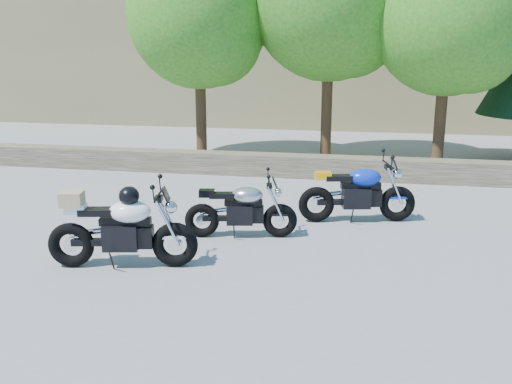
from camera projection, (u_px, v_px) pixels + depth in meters
ground at (229, 259)px, 8.17m from camera, size 90.00×90.00×0.00m
stone_wall at (284, 165)px, 13.33m from camera, size 22.00×0.55×0.50m
tree_decid_left at (202, 19)px, 14.49m from camera, size 3.67×3.67×5.62m
tree_decid_mid at (334, 1)px, 14.16m from camera, size 4.08×4.08×6.24m
tree_decid_right at (453, 22)px, 13.20m from camera, size 3.54×3.54×5.41m
silver_bike at (242, 211)px, 9.01m from camera, size 1.78×0.60×0.90m
white_bike at (121, 228)px, 7.75m from camera, size 2.05×0.71×1.14m
blue_bike at (358, 194)px, 9.80m from camera, size 2.01×0.73×1.02m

